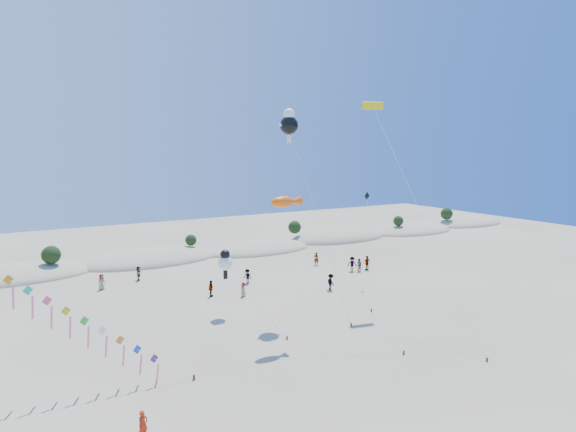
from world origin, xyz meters
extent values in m
plane|color=gray|center=(0.00, 0.00, 0.00)|extent=(160.00, 160.00, 0.00)
ellipsoid|color=tan|center=(-16.00, 44.60, 0.00)|extent=(17.60, 9.68, 3.00)
ellipsoid|color=#173513|center=(-16.00, 44.60, 0.83)|extent=(14.08, 6.34, 0.70)
ellipsoid|color=tan|center=(0.00, 45.30, 0.00)|extent=(19.00, 10.45, 3.40)
ellipsoid|color=#173513|center=(0.00, 45.30, 0.94)|extent=(15.20, 6.84, 0.76)
ellipsoid|color=tan|center=(16.00, 43.90, 0.00)|extent=(16.40, 9.02, 2.80)
ellipsoid|color=#173513|center=(16.00, 43.90, 0.77)|extent=(13.12, 5.90, 0.66)
ellipsoid|color=tan|center=(32.00, 45.70, 0.00)|extent=(18.00, 9.90, 3.80)
ellipsoid|color=#173513|center=(32.00, 45.70, 1.04)|extent=(14.40, 6.48, 0.72)
ellipsoid|color=tan|center=(48.00, 44.50, 0.00)|extent=(16.80, 9.24, 3.00)
ellipsoid|color=#173513|center=(48.00, 44.50, 0.83)|extent=(13.44, 6.05, 0.67)
ellipsoid|color=tan|center=(64.00, 45.90, 0.00)|extent=(17.60, 9.68, 3.20)
ellipsoid|color=#173513|center=(64.00, 45.90, 0.88)|extent=(14.08, 6.34, 0.70)
sphere|color=black|center=(-12.00, 43.40, 2.48)|extent=(2.20, 2.20, 2.20)
sphere|color=black|center=(6.00, 45.40, 2.24)|extent=(1.60, 1.60, 1.60)
sphere|color=black|center=(24.00, 46.80, 2.44)|extent=(2.10, 2.10, 2.10)
sphere|color=black|center=(44.00, 44.10, 2.32)|extent=(1.80, 1.80, 1.80)
sphere|color=black|center=(58.00, 45.60, 2.52)|extent=(2.30, 2.30, 2.30)
cube|color=#3F2D1E|center=(-6.10, 9.29, 0.17)|extent=(0.12, 0.12, 0.35)
cube|color=#57238F|center=(-8.44, 10.03, 1.72)|extent=(1.19, 0.47, 1.26)
cube|color=pink|center=(-8.26, 10.08, 0.62)|extent=(0.19, 0.45, 1.55)
cube|color=blue|center=(-9.41, 10.34, 2.43)|extent=(1.19, 0.47, 1.26)
cube|color=pink|center=(-9.23, 10.39, 1.33)|extent=(0.19, 0.45, 1.55)
cube|color=orange|center=(-10.37, 10.65, 3.14)|extent=(1.19, 0.47, 1.26)
cube|color=pink|center=(-10.19, 10.70, 2.04)|extent=(0.19, 0.45, 1.55)
cube|color=white|center=(-11.33, 10.95, 3.85)|extent=(1.19, 0.47, 1.26)
cube|color=pink|center=(-11.15, 11.00, 2.75)|extent=(0.19, 0.45, 1.55)
cube|color=green|center=(-12.30, 11.26, 4.56)|extent=(1.19, 0.47, 1.26)
cube|color=pink|center=(-12.12, 11.31, 3.46)|extent=(0.19, 0.45, 1.55)
cube|color=yellow|center=(-13.26, 11.56, 5.27)|extent=(1.19, 0.47, 1.26)
cube|color=pink|center=(-13.08, 11.61, 4.17)|extent=(0.19, 0.45, 1.55)
cube|color=#FD4F87|center=(-14.22, 11.87, 5.97)|extent=(1.19, 0.47, 1.26)
cube|color=pink|center=(-14.04, 11.92, 4.87)|extent=(0.19, 0.45, 1.55)
cube|color=#19BCA0|center=(-15.19, 12.17, 6.68)|extent=(1.19, 0.47, 1.26)
cube|color=pink|center=(-15.01, 12.22, 5.58)|extent=(0.19, 0.45, 1.55)
cube|color=orange|center=(-16.15, 12.48, 7.39)|extent=(1.19, 0.47, 1.26)
cube|color=pink|center=(-15.97, 12.53, 6.29)|extent=(0.19, 0.45, 1.55)
cube|color=#3F2D1E|center=(8.61, 5.34, 0.15)|extent=(0.10, 0.10, 0.30)
cylinder|color=silver|center=(5.66, 9.19, 5.46)|extent=(5.91, 7.73, 10.93)
ellipsoid|color=#FF590D|center=(2.72, 13.04, 10.92)|extent=(2.08, 0.92, 0.92)
cone|color=#FF590D|center=(3.89, 13.04, 10.92)|extent=(0.83, 0.83, 0.83)
cube|color=#3F2D1E|center=(2.56, 12.08, 0.15)|extent=(0.10, 0.10, 0.30)
cylinder|color=silver|center=(1.63, 16.08, 2.40)|extent=(1.88, 8.02, 4.81)
sphere|color=white|center=(0.71, 20.08, 4.79)|extent=(1.33, 1.33, 1.33)
sphere|color=black|center=(0.71, 20.08, 5.59)|extent=(0.89, 0.89, 0.89)
cube|color=black|center=(0.71, 20.08, 3.73)|extent=(0.35, 0.18, 0.80)
cube|color=#3F2D1E|center=(8.75, 11.82, 0.15)|extent=(0.10, 0.10, 0.30)
cylinder|color=silver|center=(7.68, 15.28, 8.58)|extent=(2.17, 6.95, 17.17)
sphere|color=black|center=(6.61, 18.74, 17.16)|extent=(1.66, 1.66, 1.66)
sphere|color=white|center=(6.61, 18.74, 18.15)|extent=(1.08, 1.08, 1.08)
cube|color=white|center=(6.61, 18.74, 15.93)|extent=(0.35, 0.18, 0.80)
cube|color=white|center=(5.91, 18.74, 17.16)|extent=(0.60, 0.15, 0.25)
cube|color=white|center=(7.31, 18.74, 17.16)|extent=(0.60, 0.15, 0.25)
cube|color=#3F2D1E|center=(12.90, 1.47, 0.15)|extent=(0.10, 0.10, 0.30)
cylinder|color=silver|center=(14.09, 9.50, 9.60)|extent=(2.40, 16.08, 19.21)
cube|color=yellow|center=(15.27, 17.53, 19.19)|extent=(2.21, 0.90, 0.78)
cube|color=black|center=(15.27, 17.55, 19.19)|extent=(2.14, 0.55, 0.19)
cube|color=#3F2D1E|center=(12.65, 13.85, 0.15)|extent=(0.10, 0.10, 0.30)
cylinder|color=silver|center=(15.73, 18.10, 4.92)|extent=(6.19, 8.53, 9.85)
cube|color=black|center=(18.81, 22.35, 9.84)|extent=(0.91, 0.27, 0.93)
imported|color=red|center=(-10.53, 4.39, 0.78)|extent=(0.67, 0.57, 1.55)
imported|color=slate|center=(4.31, 24.10, 0.75)|extent=(0.87, 0.83, 1.50)
imported|color=slate|center=(1.44, 25.79, 0.85)|extent=(0.99, 1.01, 1.70)
imported|color=slate|center=(6.75, 28.30, 0.83)|extent=(1.08, 1.24, 1.66)
imported|color=slate|center=(13.39, 21.47, 0.89)|extent=(0.76, 1.20, 1.78)
imported|color=slate|center=(18.27, 31.70, 0.85)|extent=(0.74, 0.70, 1.71)
imported|color=slate|center=(21.01, 26.23, 0.80)|extent=(0.62, 0.78, 1.60)
imported|color=slate|center=(-7.86, 33.99, 0.86)|extent=(0.99, 0.84, 1.72)
imported|color=slate|center=(22.41, 26.41, 0.91)|extent=(1.07, 0.46, 1.81)
imported|color=slate|center=(20.36, 26.80, 0.91)|extent=(1.35, 1.24, 1.82)
imported|color=slate|center=(-3.54, 35.81, 0.82)|extent=(0.85, 1.60, 1.64)
camera|label=1|loc=(-15.66, -19.53, 14.98)|focal=30.00mm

